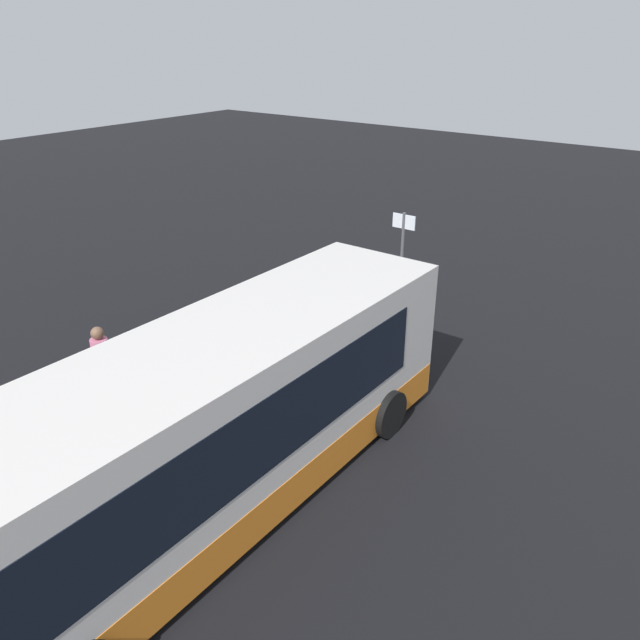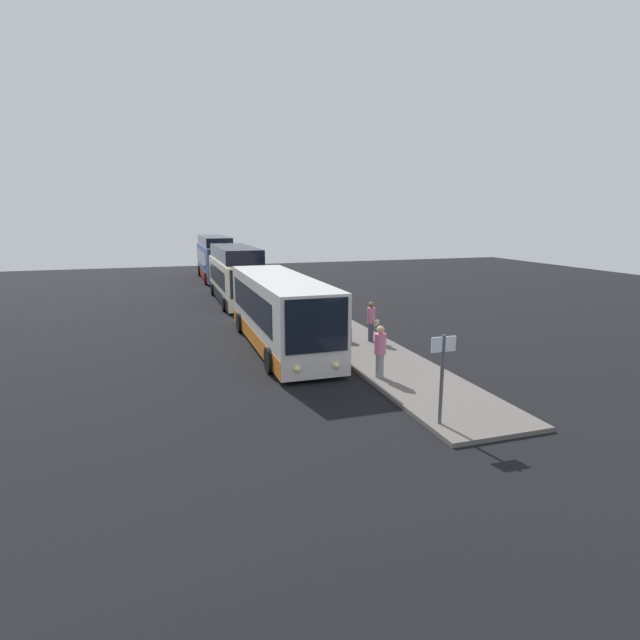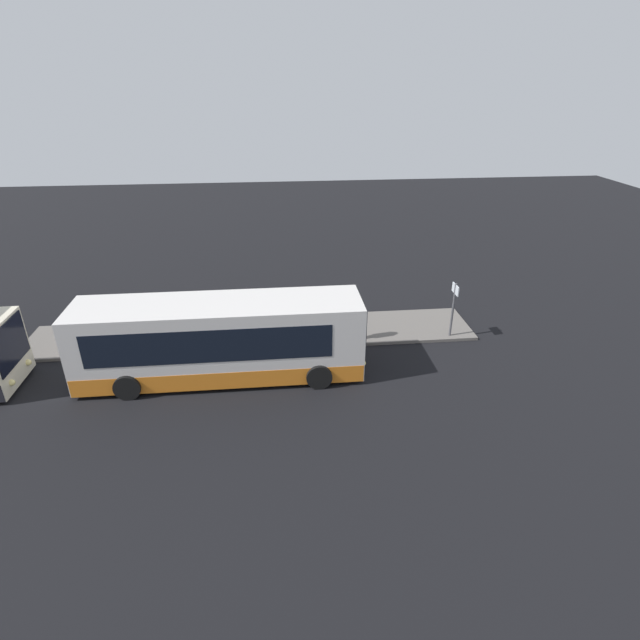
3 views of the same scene
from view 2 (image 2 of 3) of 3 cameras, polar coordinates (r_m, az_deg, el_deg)
The scene contains 10 objects.
ground at distance 21.43m, azimuth -3.41°, elevation -3.70°, with size 80.00×80.00×0.00m, color black.
platform at distance 22.39m, azimuth 4.52°, elevation -2.86°, with size 20.00×3.18×0.13m.
bus_lead at distance 22.15m, azimuth -4.62°, elevation 0.91°, with size 10.94×2.84×3.12m.
bus_second at distance 34.56m, azimuth -9.55°, elevation 4.86°, with size 10.45×2.88×3.69m.
bus_third at distance 47.12m, azimuth -11.88°, elevation 6.75°, with size 10.52×2.74×3.89m.
passenger_boarding at distance 17.59m, azimuth 6.88°, elevation -3.38°, with size 0.52×0.52×1.86m.
passenger_waiting at distance 22.63m, azimuth 5.89°, elevation 0.03°, with size 0.61×0.57×1.81m.
suitcase at distance 22.44m, azimuth 6.70°, elevation -1.84°, with size 0.34×0.20×0.89m.
sign_post at distance 13.85m, azimuth 13.80°, elevation -5.39°, with size 0.10×0.73×2.51m.
trash_bin at distance 22.55m, azimuth 3.11°, elevation -1.71°, with size 0.44×0.44×0.65m.
Camera 2 is at (20.00, -5.13, 5.73)m, focal length 28.00 mm.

